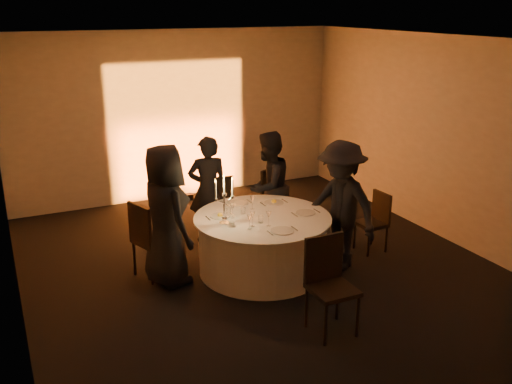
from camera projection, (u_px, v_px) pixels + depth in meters
name	position (u px, v px, depth m)	size (l,w,h in m)	color
floor	(262.00, 270.00, 7.66)	(7.00, 7.00, 0.00)	black
ceiling	(263.00, 40.00, 6.72)	(7.00, 7.00, 0.00)	silver
wall_back	(177.00, 116.00, 10.19)	(7.00, 7.00, 0.00)	#9E9993
wall_front	(471.00, 277.00, 4.19)	(7.00, 7.00, 0.00)	#9E9993
wall_left	(6.00, 195.00, 5.97)	(7.00, 7.00, 0.00)	#9E9993
wall_right	(445.00, 140.00, 8.41)	(7.00, 7.00, 0.00)	#9E9993
uplighter_fixture	(186.00, 197.00, 10.39)	(0.25, 0.12, 0.10)	black
banquet_table	(262.00, 244.00, 7.54)	(1.80, 1.80, 0.77)	black
chair_left	(148.00, 236.00, 7.30)	(0.58, 0.58, 1.03)	black
chair_back_left	(217.00, 203.00, 8.58)	(0.46, 0.46, 0.99)	black
chair_back_right	(265.00, 194.00, 8.92)	(0.59, 0.59, 1.02)	black
chair_right	(375.00, 218.00, 8.17)	(0.39, 0.39, 0.86)	black
chair_front	(329.00, 279.00, 6.12)	(0.47, 0.47, 1.06)	black
guest_left	(166.00, 216.00, 7.09)	(0.88, 0.57, 1.81)	black
guest_back_left	(208.00, 190.00, 8.39)	(0.59, 0.39, 1.61)	black
guest_back_right	(268.00, 187.00, 8.45)	(0.80, 0.63, 1.66)	black
guest_right	(341.00, 206.00, 7.51)	(1.13, 0.65, 1.75)	black
plate_left	(220.00, 215.00, 7.42)	(0.36, 0.26, 0.08)	white
plate_back_left	(238.00, 203.00, 7.91)	(0.36, 0.28, 0.01)	white
plate_back_right	(274.00, 202.00, 7.92)	(0.35, 0.27, 0.08)	white
plate_right	(306.00, 213.00, 7.55)	(0.36, 0.26, 0.01)	white
plate_front	(282.00, 231.00, 6.95)	(0.36, 0.29, 0.01)	white
coffee_cup	(232.00, 224.00, 7.09)	(0.11, 0.11, 0.07)	white
candelabra	(224.00, 207.00, 7.11)	(0.28, 0.13, 0.66)	white
wine_glass_a	(269.00, 216.00, 7.07)	(0.07, 0.07, 0.19)	silver
wine_glass_b	(252.00, 200.00, 7.65)	(0.07, 0.07, 0.19)	silver
wine_glass_c	(232.00, 208.00, 7.34)	(0.07, 0.07, 0.19)	silver
wine_glass_d	(250.00, 219.00, 6.97)	(0.07, 0.07, 0.19)	silver
wine_glass_e	(253.00, 216.00, 7.06)	(0.07, 0.07, 0.19)	silver
tumbler_a	(243.00, 210.00, 7.52)	(0.07, 0.07, 0.09)	silver
tumbler_b	(229.00, 211.00, 7.48)	(0.07, 0.07, 0.09)	silver
tumbler_c	(261.00, 219.00, 7.21)	(0.07, 0.07, 0.09)	silver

